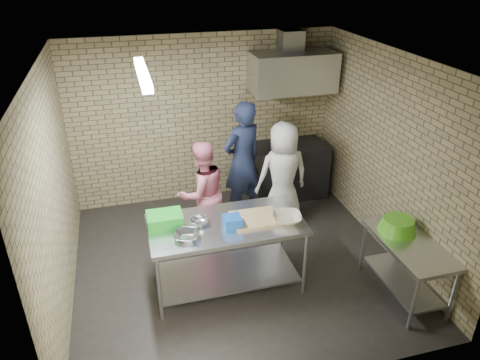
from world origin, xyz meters
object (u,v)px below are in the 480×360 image
(woman_white, at_px, (283,175))
(bottle_red, at_px, (291,73))
(man_navy, at_px, (242,161))
(stove, at_px, (289,170))
(side_counter, at_px, (405,268))
(green_crate, at_px, (165,220))
(bottle_green, at_px, (315,73))
(woman_pink, at_px, (202,193))
(green_basin, at_px, (398,225))
(prep_table, at_px, (227,254))
(blue_tub, at_px, (232,222))

(woman_white, bearing_deg, bottle_red, -116.31)
(bottle_red, bearing_deg, man_navy, -144.44)
(stove, bearing_deg, side_counter, -80.71)
(green_crate, xyz_separation_m, man_navy, (1.33, 1.44, -0.06))
(bottle_red, relative_size, bottle_green, 1.20)
(green_crate, distance_m, man_navy, 1.96)
(woman_pink, bearing_deg, woman_white, 168.50)
(bottle_red, relative_size, woman_pink, 0.12)
(green_basin, height_order, woman_white, woman_white)
(bottle_green, height_order, woman_pink, bottle_green)
(green_basin, xyz_separation_m, bottle_red, (-0.38, 2.74, 1.19))
(bottle_green, relative_size, man_navy, 0.08)
(stove, xyz_separation_m, green_basin, (0.43, -2.50, 0.38))
(green_crate, bearing_deg, prep_table, -9.73)
(green_basin, bearing_deg, stove, 99.76)
(green_basin, bearing_deg, bottle_red, 97.90)
(green_crate, height_order, man_navy, man_navy)
(stove, bearing_deg, man_navy, -153.48)
(bottle_red, distance_m, woman_white, 1.68)
(blue_tub, distance_m, bottle_green, 3.25)
(stove, height_order, blue_tub, blue_tub)
(man_navy, distance_m, woman_white, 0.64)
(bottle_green, relative_size, woman_white, 0.09)
(prep_table, height_order, bottle_red, bottle_red)
(bottle_green, bearing_deg, woman_white, -129.58)
(prep_table, xyz_separation_m, green_crate, (-0.70, 0.12, 0.54))
(green_crate, bearing_deg, man_navy, 47.17)
(side_counter, distance_m, woman_white, 2.16)
(bottle_green, bearing_deg, green_basin, -90.42)
(stove, bearing_deg, bottle_red, 78.23)
(green_crate, bearing_deg, side_counter, -17.15)
(side_counter, relative_size, woman_white, 0.74)
(stove, relative_size, blue_tub, 5.91)
(stove, xyz_separation_m, bottle_green, (0.45, 0.24, 1.57))
(stove, relative_size, man_navy, 0.64)
(green_basin, bearing_deg, prep_table, 166.77)
(prep_table, relative_size, man_navy, 0.98)
(blue_tub, height_order, woman_pink, woman_pink)
(bottle_red, bearing_deg, green_crate, -137.30)
(green_crate, height_order, blue_tub, green_crate)
(side_counter, distance_m, blue_tub, 2.16)
(blue_tub, distance_m, man_navy, 1.76)
(green_basin, distance_m, bottle_green, 2.98)
(green_basin, height_order, woman_pink, woman_pink)
(side_counter, relative_size, woman_pink, 0.79)
(bottle_red, bearing_deg, side_counter, -82.38)
(bottle_red, bearing_deg, prep_table, -125.66)
(blue_tub, relative_size, green_basin, 0.44)
(stove, height_order, bottle_green, bottle_green)
(stove, distance_m, woman_white, 0.99)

